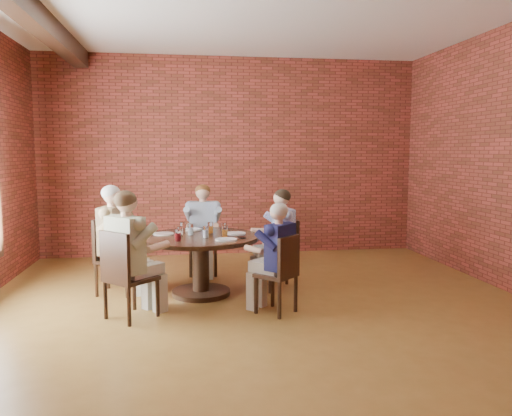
{
  "coord_description": "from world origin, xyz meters",
  "views": [
    {
      "loc": [
        -0.84,
        -5.15,
        1.78
      ],
      "look_at": [
        0.05,
        1.0,
        1.08
      ],
      "focal_mm": 35.0,
      "sensor_mm": 36.0,
      "label": 1
    }
  ],
  "objects": [
    {
      "name": "plate_a",
      "position": [
        -0.2,
        1.05,
        0.76
      ],
      "size": [
        0.26,
        0.26,
        0.01
      ],
      "primitive_type": "cylinder",
      "color": "white",
      "rests_on": "dining_table"
    },
    {
      "name": "plate_b",
      "position": [
        -0.74,
        1.45,
        0.76
      ],
      "size": [
        0.26,
        0.26,
        0.01
      ],
      "primitive_type": "cylinder",
      "color": "white",
      "rests_on": "dining_table"
    },
    {
      "name": "glass_d",
      "position": [
        -0.76,
        1.06,
        0.82
      ],
      "size": [
        0.07,
        0.07,
        0.14
      ],
      "primitive_type": "cylinder",
      "color": "white",
      "rests_on": "dining_table"
    },
    {
      "name": "diner_e",
      "position": [
        0.16,
        0.16,
        0.61
      ],
      "size": [
        0.73,
        0.73,
        1.23
      ],
      "primitive_type": null,
      "rotation": [
        0.0,
        0.0,
        3.91
      ],
      "color": "#161740",
      "rests_on": "floor"
    },
    {
      "name": "glass_c",
      "position": [
        -0.86,
        1.2,
        0.82
      ],
      "size": [
        0.07,
        0.07,
        0.14
      ],
      "primitive_type": "cylinder",
      "color": "white",
      "rests_on": "dining_table"
    },
    {
      "name": "diner_c",
      "position": [
        -1.7,
        1.22,
        0.68
      ],
      "size": [
        0.78,
        0.68,
        1.37
      ],
      "primitive_type": null,
      "rotation": [
        0.0,
        0.0,
        1.35
      ],
      "color": "brown",
      "rests_on": "floor"
    },
    {
      "name": "chair_e",
      "position": [
        0.21,
        0.11,
        0.48
      ],
      "size": [
        0.53,
        0.53,
        0.88
      ],
      "rotation": [
        0.0,
        0.0,
        3.91
      ],
      "color": "#331B11",
      "rests_on": "floor"
    },
    {
      "name": "plate_c",
      "position": [
        -1.1,
        1.15,
        0.76
      ],
      "size": [
        0.26,
        0.26,
        0.01
      ],
      "primitive_type": "cylinder",
      "color": "white",
      "rests_on": "dining_table"
    },
    {
      "name": "wall_front",
      "position": [
        0.0,
        -3.5,
        1.7
      ],
      "size": [
        7.0,
        0.0,
        7.0
      ],
      "primitive_type": "plane",
      "rotation": [
        -1.57,
        0.0,
        0.0
      ],
      "color": "maroon",
      "rests_on": "ground"
    },
    {
      "name": "diner_d",
      "position": [
        -1.42,
        0.21,
        0.69
      ],
      "size": [
        0.87,
        0.87,
        1.38
      ],
      "primitive_type": null,
      "rotation": [
        0.0,
        0.0,
        2.35
      ],
      "color": "#BBAD93",
      "rests_on": "floor"
    },
    {
      "name": "glass_g",
      "position": [
        -0.59,
        0.84,
        0.82
      ],
      "size": [
        0.07,
        0.07,
        0.14
      ],
      "primitive_type": "cylinder",
      "color": "white",
      "rests_on": "dining_table"
    },
    {
      "name": "smartphone",
      "position": [
        -0.15,
        0.78,
        0.75
      ],
      "size": [
        0.09,
        0.15,
        0.01
      ],
      "primitive_type": "cube",
      "rotation": [
        0.0,
        0.0,
        0.18
      ],
      "color": "black",
      "rests_on": "dining_table"
    },
    {
      "name": "chair_c",
      "position": [
        -1.78,
        1.24,
        0.52
      ],
      "size": [
        0.53,
        0.53,
        0.96
      ],
      "rotation": [
        0.0,
        0.0,
        1.35
      ],
      "color": "#331B11",
      "rests_on": "floor"
    },
    {
      "name": "chair_d",
      "position": [
        -1.48,
        0.15,
        0.52
      ],
      "size": [
        0.63,
        0.63,
        0.96
      ],
      "rotation": [
        0.0,
        0.0,
        2.35
      ],
      "color": "#331B11",
      "rests_on": "floor"
    },
    {
      "name": "glass_b",
      "position": [
        -0.51,
        1.17,
        0.82
      ],
      "size": [
        0.07,
        0.07,
        0.14
      ],
      "primitive_type": "cylinder",
      "color": "white",
      "rests_on": "dining_table"
    },
    {
      "name": "plate_d",
      "position": [
        -0.36,
        0.63,
        0.76
      ],
      "size": [
        0.26,
        0.26,
        0.01
      ],
      "primitive_type": "cylinder",
      "color": "white",
      "rests_on": "dining_table"
    },
    {
      "name": "dining_table",
      "position": [
        -0.65,
        0.98,
        0.53
      ],
      "size": [
        1.45,
        1.45,
        0.75
      ],
      "color": "#331B11",
      "rests_on": "floor"
    },
    {
      "name": "glass_h",
      "position": [
        -0.35,
        0.87,
        0.82
      ],
      "size": [
        0.07,
        0.07,
        0.14
      ],
      "primitive_type": "cylinder",
      "color": "white",
      "rests_on": "dining_table"
    },
    {
      "name": "glass_e",
      "position": [
        -0.89,
        0.84,
        0.82
      ],
      "size": [
        0.07,
        0.07,
        0.14
      ],
      "primitive_type": "cylinder",
      "color": "white",
      "rests_on": "dining_table"
    },
    {
      "name": "wall_back",
      "position": [
        0.0,
        3.5,
        1.7
      ],
      "size": [
        7.0,
        0.0,
        7.0
      ],
      "primitive_type": "plane",
      "rotation": [
        1.57,
        0.0,
        0.0
      ],
      "color": "maroon",
      "rests_on": "ground"
    },
    {
      "name": "diner_b",
      "position": [
        -0.57,
        2.05,
        0.65
      ],
      "size": [
        0.56,
        0.67,
        1.31
      ],
      "primitive_type": null,
      "rotation": [
        0.0,
        0.0,
        -0.07
      ],
      "color": "#8A9BB0",
      "rests_on": "floor"
    },
    {
      "name": "floor",
      "position": [
        0.0,
        0.0,
        0.0
      ],
      "size": [
        7.0,
        7.0,
        0.0
      ],
      "primitive_type": "plane",
      "color": "olive",
      "rests_on": "ground"
    },
    {
      "name": "chair_a",
      "position": [
        0.45,
        1.13,
        0.5
      ],
      "size": [
        0.46,
        0.46,
        0.92
      ],
      "rotation": [
        0.0,
        0.0,
        -1.44
      ],
      "color": "#331B11",
      "rests_on": "floor"
    },
    {
      "name": "diner_a",
      "position": [
        0.37,
        1.12,
        0.65
      ],
      "size": [
        0.69,
        0.59,
        1.3
      ],
      "primitive_type": null,
      "rotation": [
        0.0,
        0.0,
        -1.44
      ],
      "color": "#3E50A2",
      "rests_on": "floor"
    },
    {
      "name": "glass_f",
      "position": [
        -0.92,
        0.65,
        0.82
      ],
      "size": [
        0.07,
        0.07,
        0.14
      ],
      "primitive_type": "cylinder",
      "color": "white",
      "rests_on": "dining_table"
    },
    {
      "name": "glass_a",
      "position": [
        -0.35,
        1.07,
        0.82
      ],
      "size": [
        0.07,
        0.07,
        0.14
      ],
      "primitive_type": "cylinder",
      "color": "white",
      "rests_on": "dining_table"
    },
    {
      "name": "chair_b",
      "position": [
        -0.56,
        2.13,
        0.5
      ],
      "size": [
        0.44,
        0.44,
        0.92
      ],
      "rotation": [
        0.0,
        0.0,
        -0.07
      ],
      "color": "#331B11",
      "rests_on": "floor"
    }
  ]
}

